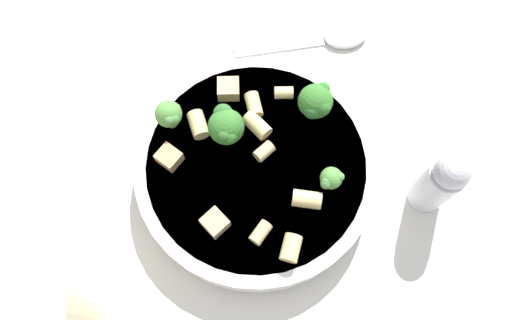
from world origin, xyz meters
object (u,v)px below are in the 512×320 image
at_px(broccoli_floret_1, 316,102).
at_px(rigatoni_6, 261,233).
at_px(broccoli_floret_3, 169,115).
at_px(rigatoni_3, 307,199).
at_px(chicken_chunk_1, 169,157).
at_px(drinking_glass, 49,319).
at_px(rigatoni_0, 254,105).
at_px(pepper_shaker, 440,182).
at_px(broccoli_floret_2, 226,127).
at_px(rigatoni_2, 284,93).
at_px(chicken_chunk_0, 215,223).
at_px(rigatoni_1, 198,125).
at_px(broccoli_floret_0, 331,179).
at_px(rigatoni_5, 264,151).
at_px(chicken_chunk_2, 228,89).
at_px(spoon, 328,39).
at_px(rigatoni_7, 257,125).
at_px(pasta_bowl, 256,169).
at_px(rigatoni_4, 291,248).

height_order(broccoli_floret_1, rigatoni_6, broccoli_floret_1).
height_order(broccoli_floret_3, rigatoni_3, broccoli_floret_3).
xyz_separation_m(chicken_chunk_1, drinking_glass, (0.16, 0.10, -0.00)).
height_order(rigatoni_0, rigatoni_3, rigatoni_3).
height_order(broccoli_floret_1, pepper_shaker, pepper_shaker).
bearing_deg(pepper_shaker, broccoli_floret_3, -38.95).
height_order(broccoli_floret_2, rigatoni_2, broccoli_floret_2).
height_order(rigatoni_2, chicken_chunk_0, chicken_chunk_0).
bearing_deg(rigatoni_1, broccoli_floret_3, -32.45).
height_order(broccoli_floret_0, broccoli_floret_1, broccoli_floret_1).
distance_m(rigatoni_1, drinking_glass, 0.23).
height_order(broccoli_floret_3, rigatoni_0, broccoli_floret_3).
distance_m(broccoli_floret_0, drinking_glass, 0.29).
relative_size(rigatoni_0, rigatoni_2, 1.28).
xyz_separation_m(rigatoni_5, chicken_chunk_2, (0.00, -0.08, 0.00)).
bearing_deg(rigatoni_3, rigatoni_5, -75.91).
xyz_separation_m(broccoli_floret_1, spoon, (-0.07, -0.09, -0.06)).
height_order(rigatoni_1, spoon, rigatoni_1).
bearing_deg(broccoli_floret_0, rigatoni_2, -91.57).
xyz_separation_m(rigatoni_7, chicken_chunk_2, (0.01, -0.05, -0.00)).
height_order(broccoli_floret_1, chicken_chunk_2, broccoli_floret_1).
bearing_deg(rigatoni_1, broccoli_floret_1, 163.67).
height_order(pasta_bowl, broccoli_floret_0, broccoli_floret_0).
distance_m(rigatoni_0, chicken_chunk_1, 0.10).
bearing_deg(rigatoni_0, rigatoni_6, 67.87).
distance_m(broccoli_floret_1, rigatoni_3, 0.10).
relative_size(drinking_glass, spoon, 0.69).
height_order(rigatoni_6, chicken_chunk_0, chicken_chunk_0).
distance_m(broccoli_floret_1, chicken_chunk_0, 0.16).
relative_size(broccoli_floret_0, rigatoni_7, 0.96).
distance_m(pasta_bowl, rigatoni_5, 0.03).
distance_m(pepper_shaker, spoon, 0.23).
xyz_separation_m(broccoli_floret_3, chicken_chunk_0, (0.00, 0.12, -0.02)).
bearing_deg(rigatoni_4, rigatoni_0, -101.81).
bearing_deg(chicken_chunk_2, rigatoni_3, 98.04).
bearing_deg(rigatoni_4, pasta_bowl, -94.52).
bearing_deg(broccoli_floret_3, rigatoni_4, 107.45).
bearing_deg(broccoli_floret_2, broccoli_floret_3, -38.39).
bearing_deg(rigatoni_7, broccoli_floret_3, -27.86).
distance_m(pasta_bowl, pepper_shaker, 0.19).
xyz_separation_m(broccoli_floret_3, spoon, (-0.22, -0.04, -0.06)).
xyz_separation_m(rigatoni_3, spoon, (-0.13, -0.18, -0.05)).
height_order(pepper_shaker, spoon, pepper_shaker).
bearing_deg(chicken_chunk_1, rigatoni_4, 117.67).
xyz_separation_m(broccoli_floret_3, pepper_shaker, (-0.22, 0.18, -0.01)).
bearing_deg(rigatoni_0, rigatoni_7, 73.09).
distance_m(rigatoni_0, rigatoni_5, 0.05).
height_order(broccoli_floret_1, drinking_glass, drinking_glass).
bearing_deg(drinking_glass, broccoli_floret_0, -178.47).
distance_m(chicken_chunk_2, drinking_glass, 0.28).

